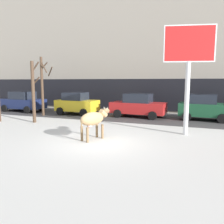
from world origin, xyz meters
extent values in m
plane|color=silver|center=(0.00, 0.00, 0.00)|extent=(120.00, 120.00, 0.00)
cube|color=#423F3F|center=(0.00, 7.99, 0.00)|extent=(60.00, 5.60, 0.01)
cube|color=#A39989|center=(0.00, 13.98, 6.50)|extent=(44.00, 6.00, 13.00)
cube|color=black|center=(0.00, 10.93, 1.60)|extent=(43.12, 0.10, 2.80)
ellipsoid|color=tan|center=(-0.50, 0.43, 1.02)|extent=(1.06, 1.52, 0.64)
cylinder|color=olive|center=(-0.50, 0.96, 0.35)|extent=(0.12, 0.12, 0.70)
cylinder|color=olive|center=(-0.14, 0.82, 0.35)|extent=(0.12, 0.12, 0.70)
cylinder|color=olive|center=(-0.86, 0.04, 0.35)|extent=(0.12, 0.12, 0.70)
cylinder|color=olive|center=(-0.49, -0.10, 0.35)|extent=(0.12, 0.12, 0.70)
cylinder|color=tan|center=(-0.23, 1.13, 1.20)|extent=(0.41, 0.54, 0.44)
ellipsoid|color=olive|center=(-0.15, 1.34, 1.30)|extent=(0.38, 0.50, 0.28)
cone|color=beige|center=(-0.27, 1.34, 1.46)|extent=(0.13, 0.10, 0.15)
cone|color=beige|center=(-0.06, 1.26, 1.46)|extent=(0.13, 0.10, 0.15)
cylinder|color=olive|center=(-0.74, -0.19, 0.77)|extent=(0.06, 0.06, 0.60)
ellipsoid|color=beige|center=(-0.56, 0.27, 0.72)|extent=(0.32, 0.35, 0.20)
cylinder|color=silver|center=(3.63, 3.13, 1.90)|extent=(0.24, 0.24, 3.80)
cube|color=silver|center=(3.63, 3.13, 4.65)|extent=(2.50, 0.79, 1.82)
cube|color=red|center=(3.63, 3.10, 4.65)|extent=(2.37, 0.73, 1.70)
cube|color=#19234C|center=(-11.02, 7.39, 0.74)|extent=(4.28, 1.95, 0.84)
cube|color=#1E232D|center=(-11.02, 7.39, 1.50)|extent=(2.07, 1.64, 0.68)
cylinder|color=black|center=(-9.62, 8.20, 0.32)|extent=(0.65, 0.25, 0.64)
cylinder|color=black|center=(-9.70, 6.44, 0.32)|extent=(0.65, 0.25, 0.64)
cylinder|color=black|center=(-12.34, 8.33, 0.32)|extent=(0.65, 0.25, 0.64)
cylinder|color=black|center=(-12.42, 6.57, 0.32)|extent=(0.65, 0.25, 0.64)
cube|color=gold|center=(-5.33, 7.49, 0.77)|extent=(3.58, 1.86, 0.90)
cube|color=#1E232D|center=(-5.48, 7.49, 1.54)|extent=(1.87, 1.58, 0.64)
cylinder|color=black|center=(-4.15, 8.28, 0.32)|extent=(0.65, 0.25, 0.64)
cylinder|color=black|center=(-4.23, 6.59, 0.32)|extent=(0.65, 0.25, 0.64)
cylinder|color=black|center=(-6.42, 8.39, 0.32)|extent=(0.65, 0.25, 0.64)
cylinder|color=black|center=(-6.50, 6.69, 0.32)|extent=(0.65, 0.25, 0.64)
cube|color=red|center=(-0.16, 7.89, 0.74)|extent=(4.28, 1.95, 0.84)
cube|color=#1E232D|center=(-0.16, 7.89, 1.50)|extent=(2.07, 1.64, 0.68)
cylinder|color=black|center=(1.25, 8.70, 0.32)|extent=(0.65, 0.25, 0.64)
cylinder|color=black|center=(1.17, 6.95, 0.32)|extent=(0.65, 0.25, 0.64)
cylinder|color=black|center=(-1.48, 8.83, 0.32)|extent=(0.65, 0.25, 0.64)
cylinder|color=black|center=(-1.56, 7.07, 0.32)|extent=(0.65, 0.25, 0.64)
cube|color=#194C2D|center=(4.67, 8.19, 0.77)|extent=(3.58, 1.86, 0.90)
cube|color=#1E232D|center=(4.52, 8.20, 1.54)|extent=(1.87, 1.58, 0.64)
cylinder|color=black|center=(5.84, 8.99, 0.32)|extent=(0.65, 0.25, 0.64)
cylinder|color=black|center=(5.77, 7.29, 0.32)|extent=(0.65, 0.25, 0.64)
cylinder|color=black|center=(3.57, 9.09, 0.32)|extent=(0.65, 0.25, 0.64)
cylinder|color=black|center=(3.49, 7.40, 0.32)|extent=(0.65, 0.25, 0.64)
cylinder|color=#282833|center=(-8.19, 11.00, 0.44)|extent=(0.24, 0.24, 0.88)
cube|color=maroon|center=(-8.19, 11.00, 1.20)|extent=(0.36, 0.22, 0.64)
sphere|color=beige|center=(-8.19, 11.00, 1.63)|extent=(0.20, 0.20, 0.20)
cylinder|color=#282833|center=(3.94, 11.00, 0.44)|extent=(0.24, 0.24, 0.88)
cube|color=brown|center=(3.94, 11.00, 1.20)|extent=(0.36, 0.22, 0.64)
sphere|color=tan|center=(3.94, 11.00, 1.63)|extent=(0.20, 0.20, 0.20)
cylinder|color=#282833|center=(-0.07, 11.00, 0.44)|extent=(0.24, 0.24, 0.88)
cube|color=brown|center=(-0.07, 11.00, 1.20)|extent=(0.36, 0.22, 0.64)
sphere|color=tan|center=(-0.07, 11.00, 1.63)|extent=(0.20, 0.20, 0.20)
cylinder|color=#4C3828|center=(-6.20, 3.16, 2.06)|extent=(0.22, 0.22, 4.12)
cylinder|color=#4C3828|center=(-6.17, 3.46, 3.74)|extent=(0.68, 0.16, 0.71)
cylinder|color=#4C3828|center=(-6.18, 3.47, 2.80)|extent=(0.69, 0.14, 0.61)
cylinder|color=#4C3828|center=(-7.63, 5.94, 2.36)|extent=(0.21, 0.21, 4.71)
cylinder|color=#4C3828|center=(-7.35, 5.94, 3.85)|extent=(0.10, 0.64, 0.77)
cylinder|color=#4C3828|center=(-7.17, 6.46, 3.57)|extent=(1.12, 1.01, 0.73)
cylinder|color=#4C3828|center=(-7.61, 6.28, 4.03)|extent=(0.73, 0.15, 0.60)
camera|label=1|loc=(4.12, -9.05, 2.79)|focal=35.94mm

